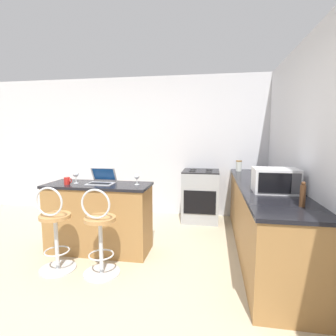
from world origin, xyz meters
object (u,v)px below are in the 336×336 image
laptop (102,179)px  mug_red (67,181)px  wine_glass_short (76,174)px  mug_white (273,177)px  stove_range (201,196)px  storage_jar (239,166)px  bar_stool_near (55,232)px  microwave (275,180)px  toaster (263,177)px  wine_glass_tall (137,177)px  pepper_mill (303,195)px  bar_stool_far (100,235)px

laptop → mug_red: laptop is taller
wine_glass_short → mug_red: bearing=-124.1°
mug_white → stove_range: bearing=141.6°
mug_white → mug_red: bearing=-164.0°
stove_range → storage_jar: bearing=3.8°
bar_stool_near → microwave: bearing=10.2°
toaster → microwave: bearing=-86.1°
toaster → mug_red: bearing=-168.2°
wine_glass_tall → stove_range: bearing=62.5°
laptop → wine_glass_short: size_ratio=2.05×
bar_stool_near → pepper_mill: size_ratio=4.31×
wine_glass_short → pepper_mill: (2.54, -0.68, -0.01)m
bar_stool_far → storage_jar: bearing=51.8°
stove_range → wine_glass_tall: size_ratio=6.60×
toaster → pepper_mill: pepper_mill is taller
wine_glass_short → mug_white: (2.58, 0.66, -0.07)m
microwave → wine_glass_short: bearing=177.1°
mug_white → bar_stool_far: bearing=-148.9°
wine_glass_tall → mug_red: bearing=-170.4°
bar_stool_near → wine_glass_short: bearing=93.0°
bar_stool_near → bar_stool_far: same height
wine_glass_tall → microwave: bearing=-6.0°
toaster → stove_range: (-0.84, 1.06, -0.54)m
wine_glass_tall → wine_glass_short: 0.81m
mug_red → wine_glass_tall: bearing=9.6°
pepper_mill → laptop: bearing=161.5°
wine_glass_short → toaster: bearing=9.8°
bar_stool_far → wine_glass_short: wine_glass_short is taller
laptop → wine_glass_tall: size_ratio=2.38×
toaster → wine_glass_tall: toaster is taller
pepper_mill → bar_stool_near: bearing=177.1°
microwave → mug_white: (0.15, 0.78, -0.08)m
microwave → mug_white: 0.80m
stove_range → wine_glass_short: (-1.55, -1.47, 0.57)m
stove_range → microwave: bearing=-61.1°
bar_stool_near → pepper_mill: 2.57m
stove_range → mug_white: mug_white is taller
mug_white → mug_red: 2.75m
microwave → wine_glass_tall: microwave is taller
stove_range → mug_red: bearing=-135.8°
bar_stool_far → mug_white: size_ratio=10.15×
bar_stool_near → bar_stool_far: size_ratio=1.00×
microwave → stove_range: microwave is taller
bar_stool_far → bar_stool_near: bearing=180.0°
stove_range → mug_white: bearing=-38.4°
wine_glass_tall → toaster: bearing=13.0°
stove_range → wine_glass_tall: 1.70m
microwave → storage_jar: 1.66m
stove_range → wine_glass_short: bearing=-136.4°
pepper_mill → storage_jar: bearing=98.9°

